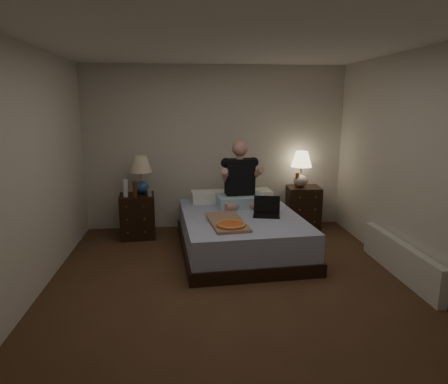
{
  "coord_description": "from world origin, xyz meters",
  "views": [
    {
      "loc": [
        -0.48,
        -3.92,
        1.92
      ],
      "look_at": [
        0.0,
        0.9,
        0.85
      ],
      "focal_mm": 32.0,
      "sensor_mm": 36.0,
      "label": 1
    }
  ],
  "objects": [
    {
      "name": "floor",
      "position": [
        0.0,
        0.0,
        0.0
      ],
      "size": [
        4.0,
        4.5,
        0.0
      ],
      "primitive_type": "cube",
      "color": "brown",
      "rests_on": "ground"
    },
    {
      "name": "ceiling",
      "position": [
        0.0,
        0.0,
        2.5
      ],
      "size": [
        4.0,
        4.5,
        0.0
      ],
      "primitive_type": "cube",
      "rotation": [
        3.14,
        0.0,
        0.0
      ],
      "color": "white",
      "rests_on": "ground"
    },
    {
      "name": "wall_back",
      "position": [
        0.0,
        2.25,
        1.25
      ],
      "size": [
        4.0,
        0.0,
        2.5
      ],
      "primitive_type": "cube",
      "rotation": [
        1.57,
        0.0,
        0.0
      ],
      "color": "beige",
      "rests_on": "ground"
    },
    {
      "name": "wall_front",
      "position": [
        0.0,
        -2.25,
        1.25
      ],
      "size": [
        4.0,
        0.0,
        2.5
      ],
      "primitive_type": "cube",
      "rotation": [
        -1.57,
        0.0,
        0.0
      ],
      "color": "beige",
      "rests_on": "ground"
    },
    {
      "name": "wall_left",
      "position": [
        -2.0,
        0.0,
        1.25
      ],
      "size": [
        0.0,
        4.5,
        2.5
      ],
      "primitive_type": "cube",
      "rotation": [
        1.57,
        0.0,
        1.57
      ],
      "color": "beige",
      "rests_on": "ground"
    },
    {
      "name": "wall_right",
      "position": [
        2.0,
        0.0,
        1.25
      ],
      "size": [
        0.0,
        4.5,
        2.5
      ],
      "primitive_type": "cube",
      "rotation": [
        1.57,
        0.0,
        -1.57
      ],
      "color": "beige",
      "rests_on": "ground"
    },
    {
      "name": "bed",
      "position": [
        0.24,
        1.1,
        0.25
      ],
      "size": [
        1.63,
        2.09,
        0.5
      ],
      "primitive_type": "cube",
      "rotation": [
        0.0,
        0.0,
        0.07
      ],
      "color": "#5468A8",
      "rests_on": "floor"
    },
    {
      "name": "nightstand_left",
      "position": [
        -1.18,
        1.8,
        0.32
      ],
      "size": [
        0.53,
        0.48,
        0.64
      ],
      "primitive_type": "cube",
      "rotation": [
        0.0,
        0.0,
        0.09
      ],
      "color": "black",
      "rests_on": "floor"
    },
    {
      "name": "nightstand_right",
      "position": [
        1.37,
        2.05,
        0.33
      ],
      "size": [
        0.53,
        0.49,
        0.65
      ],
      "primitive_type": "cube",
      "rotation": [
        0.0,
        0.0,
        -0.07
      ],
      "color": "black",
      "rests_on": "floor"
    },
    {
      "name": "lamp_left",
      "position": [
        -1.11,
        1.87,
        0.92
      ],
      "size": [
        0.41,
        0.41,
        0.56
      ],
      "primitive_type": null,
      "rotation": [
        0.0,
        0.0,
        0.34
      ],
      "color": "#254B87",
      "rests_on": "nightstand_left"
    },
    {
      "name": "lamp_right",
      "position": [
        1.32,
        2.05,
        0.93
      ],
      "size": [
        0.38,
        0.38,
        0.56
      ],
      "primitive_type": null,
      "rotation": [
        0.0,
        0.0,
        0.2
      ],
      "color": "#97978F",
      "rests_on": "nightstand_right"
    },
    {
      "name": "water_bottle",
      "position": [
        -1.32,
        1.68,
        0.76
      ],
      "size": [
        0.07,
        0.07,
        0.25
      ],
      "primitive_type": "cylinder",
      "color": "silver",
      "rests_on": "nightstand_left"
    },
    {
      "name": "soda_can",
      "position": [
        -0.99,
        1.69,
        0.69
      ],
      "size": [
        0.07,
        0.07,
        0.1
      ],
      "primitive_type": "cylinder",
      "color": "#B6B6B1",
      "rests_on": "nightstand_left"
    },
    {
      "name": "beer_bottle_left",
      "position": [
        -1.18,
        1.64,
        0.75
      ],
      "size": [
        0.06,
        0.06,
        0.23
      ],
      "primitive_type": "cylinder",
      "color": "#57230C",
      "rests_on": "nightstand_left"
    },
    {
      "name": "beer_bottle_right",
      "position": [
        1.25,
        2.02,
        0.77
      ],
      "size": [
        0.06,
        0.06,
        0.23
      ],
      "primitive_type": "cylinder",
      "color": "#5A290C",
      "rests_on": "nightstand_right"
    },
    {
      "name": "person",
      "position": [
        0.3,
        1.53,
        0.96
      ],
      "size": [
        0.71,
        0.58,
        0.93
      ],
      "primitive_type": null,
      "rotation": [
        0.0,
        0.0,
        0.09
      ],
      "color": "black",
      "rests_on": "bed"
    },
    {
      "name": "laptop",
      "position": [
        0.56,
        0.99,
        0.62
      ],
      "size": [
        0.39,
        0.35,
        0.24
      ],
      "primitive_type": null,
      "rotation": [
        0.0,
        0.0,
        -0.22
      ],
      "color": "black",
      "rests_on": "bed"
    },
    {
      "name": "pizza_box",
      "position": [
        0.04,
        0.5,
        0.54
      ],
      "size": [
        0.49,
        0.8,
        0.08
      ],
      "primitive_type": null,
      "rotation": [
        0.0,
        0.0,
        0.12
      ],
      "color": "#9D795E",
      "rests_on": "bed"
    },
    {
      "name": "radiator",
      "position": [
        1.93,
        0.12,
        0.2
      ],
      "size": [
        0.1,
        1.6,
        0.4
      ],
      "primitive_type": "cube",
      "color": "silver",
      "rests_on": "floor"
    }
  ]
}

